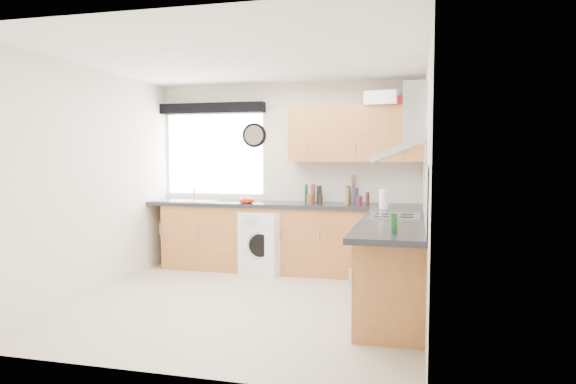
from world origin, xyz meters
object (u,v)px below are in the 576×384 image
(extractor_hood, at_px, (406,131))
(washing_machine, at_px, (266,242))
(upper_cabinets, at_px, (356,134))
(oven, at_px, (394,264))

(extractor_hood, distance_m, washing_machine, 2.50)
(extractor_hood, xyz_separation_m, upper_cabinets, (-0.65, 1.33, 0.03))
(extractor_hood, bearing_deg, oven, 180.00)
(upper_cabinets, bearing_deg, oven, -67.46)
(washing_machine, bearing_deg, upper_cabinets, 26.25)
(oven, xyz_separation_m, upper_cabinets, (-0.55, 1.32, 1.38))
(extractor_hood, height_order, upper_cabinets, upper_cabinets)
(upper_cabinets, xyz_separation_m, washing_machine, (-1.13, -0.23, -1.40))
(oven, xyz_separation_m, washing_machine, (-1.68, 1.10, -0.02))
(extractor_hood, relative_size, washing_machine, 0.97)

